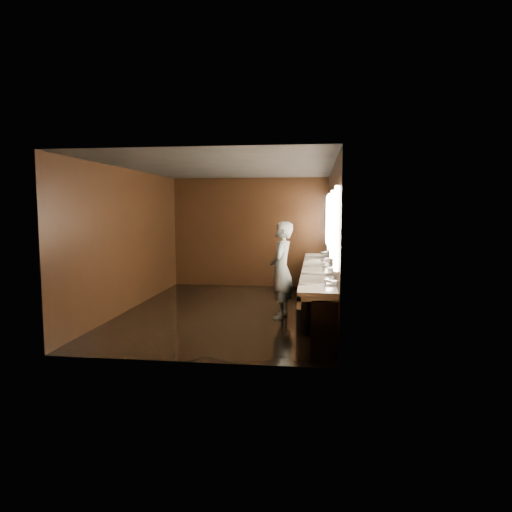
# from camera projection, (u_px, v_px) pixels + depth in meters

# --- Properties ---
(floor) EXTENTS (6.00, 6.00, 0.00)m
(floor) POSITION_uv_depth(u_px,v_px,m) (228.00, 311.00, 8.99)
(floor) COLOR black
(floor) RESTS_ON ground
(ceiling) EXTENTS (4.00, 6.00, 0.02)m
(ceiling) POSITION_uv_depth(u_px,v_px,m) (227.00, 167.00, 8.70)
(ceiling) COLOR #2D2D2B
(ceiling) RESTS_ON wall_back
(wall_back) EXTENTS (4.00, 0.02, 2.80)m
(wall_back) POSITION_uv_depth(u_px,v_px,m) (250.00, 232.00, 11.81)
(wall_back) COLOR black
(wall_back) RESTS_ON floor
(wall_front) EXTENTS (4.00, 0.02, 2.80)m
(wall_front) POSITION_uv_depth(u_px,v_px,m) (184.00, 257.00, 5.89)
(wall_front) COLOR black
(wall_front) RESTS_ON floor
(wall_left) EXTENTS (0.02, 6.00, 2.80)m
(wall_left) POSITION_uv_depth(u_px,v_px,m) (129.00, 240.00, 9.11)
(wall_left) COLOR black
(wall_left) RESTS_ON floor
(wall_right) EXTENTS (0.02, 6.00, 2.80)m
(wall_right) POSITION_uv_depth(u_px,v_px,m) (332.00, 242.00, 8.59)
(wall_right) COLOR black
(wall_right) RESTS_ON floor
(sink_counter) EXTENTS (0.55, 5.40, 1.01)m
(sink_counter) POSITION_uv_depth(u_px,v_px,m) (320.00, 289.00, 8.71)
(sink_counter) COLOR black
(sink_counter) RESTS_ON floor
(mirror_band) EXTENTS (0.06, 5.03, 1.15)m
(mirror_band) POSITION_uv_depth(u_px,v_px,m) (331.00, 223.00, 8.56)
(mirror_band) COLOR #FEE2C0
(mirror_band) RESTS_ON wall_right
(person) EXTENTS (0.50, 0.70, 1.78)m
(person) POSITION_uv_depth(u_px,v_px,m) (281.00, 270.00, 8.43)
(person) COLOR #95C9DE
(person) RESTS_ON floor
(trash_bin) EXTENTS (0.36, 0.36, 0.56)m
(trash_bin) POSITION_uv_depth(u_px,v_px,m) (307.00, 316.00, 7.39)
(trash_bin) COLOR black
(trash_bin) RESTS_ON floor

